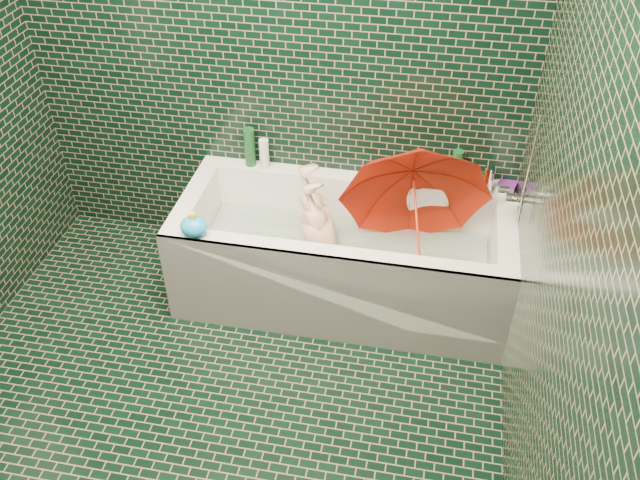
% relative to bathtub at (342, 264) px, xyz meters
% --- Properties ---
extents(floor, '(2.80, 2.80, 0.00)m').
position_rel_bathtub_xyz_m(floor, '(-0.45, -1.01, -0.21)').
color(floor, black).
rests_on(floor, ground).
extents(wall_back, '(2.80, 0.00, 2.80)m').
position_rel_bathtub_xyz_m(wall_back, '(-0.45, 0.39, 1.04)').
color(wall_back, black).
rests_on(wall_back, floor).
extents(wall_right, '(0.00, 2.80, 2.80)m').
position_rel_bathtub_xyz_m(wall_right, '(0.85, -1.01, 1.04)').
color(wall_right, black).
rests_on(wall_right, floor).
extents(bathtub, '(1.70, 0.75, 0.55)m').
position_rel_bathtub_xyz_m(bathtub, '(0.00, 0.00, 0.00)').
color(bathtub, white).
rests_on(bathtub, floor).
extents(bath_mat, '(1.35, 0.47, 0.01)m').
position_rel_bathtub_xyz_m(bath_mat, '(0.00, 0.02, -0.06)').
color(bath_mat, green).
rests_on(bath_mat, bathtub).
extents(water, '(1.48, 0.53, 0.00)m').
position_rel_bathtub_xyz_m(water, '(0.00, 0.02, 0.09)').
color(water, silver).
rests_on(water, bathtub).
extents(faucet, '(0.18, 0.19, 0.55)m').
position_rel_bathtub_xyz_m(faucet, '(0.81, 0.01, 0.56)').
color(faucet, silver).
rests_on(faucet, wall_right).
extents(child, '(0.98, 0.57, 0.39)m').
position_rel_bathtub_xyz_m(child, '(-0.09, 0.01, 0.10)').
color(child, '#E9B691').
rests_on(child, bathtub).
extents(umbrella, '(1.00, 0.92, 1.06)m').
position_rel_bathtub_xyz_m(umbrella, '(0.36, 0.00, 0.36)').
color(umbrella, red).
rests_on(umbrella, bathtub).
extents(soap_bottle_a, '(0.12, 0.12, 0.24)m').
position_rel_bathtub_xyz_m(soap_bottle_a, '(0.78, 0.32, 0.34)').
color(soap_bottle_a, white).
rests_on(soap_bottle_a, bathtub).
extents(soap_bottle_b, '(0.11, 0.12, 0.20)m').
position_rel_bathtub_xyz_m(soap_bottle_b, '(0.79, 0.32, 0.34)').
color(soap_bottle_b, '#61217C').
rests_on(soap_bottle_b, bathtub).
extents(soap_bottle_c, '(0.15, 0.15, 0.16)m').
position_rel_bathtub_xyz_m(soap_bottle_c, '(0.66, 0.33, 0.34)').
color(soap_bottle_c, '#13431E').
rests_on(soap_bottle_c, bathtub).
extents(bottle_right_tall, '(0.06, 0.06, 0.20)m').
position_rel_bathtub_xyz_m(bottle_right_tall, '(0.53, 0.36, 0.44)').
color(bottle_right_tall, '#13431E').
rests_on(bottle_right_tall, bathtub).
extents(bottle_right_pump, '(0.06, 0.06, 0.16)m').
position_rel_bathtub_xyz_m(bottle_right_pump, '(0.69, 0.31, 0.42)').
color(bottle_right_pump, silver).
rests_on(bottle_right_pump, bathtub).
extents(bottle_left_tall, '(0.07, 0.07, 0.22)m').
position_rel_bathtub_xyz_m(bottle_left_tall, '(-0.58, 0.35, 0.45)').
color(bottle_left_tall, '#13431E').
rests_on(bottle_left_tall, bathtub).
extents(bottle_left_short, '(0.07, 0.07, 0.17)m').
position_rel_bathtub_xyz_m(bottle_left_short, '(-0.49, 0.33, 0.43)').
color(bottle_left_short, white).
rests_on(bottle_left_short, bathtub).
extents(rubber_duck, '(0.11, 0.07, 0.09)m').
position_rel_bathtub_xyz_m(rubber_duck, '(0.55, 0.35, 0.38)').
color(rubber_duck, yellow).
rests_on(rubber_duck, bathtub).
extents(bath_toy, '(0.14, 0.12, 0.13)m').
position_rel_bathtub_xyz_m(bath_toy, '(-0.67, -0.32, 0.40)').
color(bath_toy, '#1A9FF1').
rests_on(bath_toy, bathtub).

